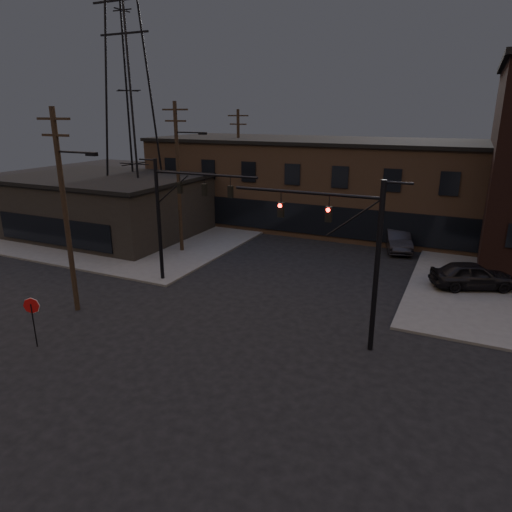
# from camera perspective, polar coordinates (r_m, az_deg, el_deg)

# --- Properties ---
(ground) EXTENTS (140.00, 140.00, 0.00)m
(ground) POSITION_cam_1_polar(r_m,az_deg,el_deg) (21.02, -6.73, -13.23)
(ground) COLOR black
(ground) RESTS_ON ground
(sidewalk_nw) EXTENTS (30.00, 30.00, 0.15)m
(sidewalk_nw) POSITION_cam_1_polar(r_m,az_deg,el_deg) (50.08, -15.04, 4.66)
(sidewalk_nw) COLOR #474744
(sidewalk_nw) RESTS_ON ground
(building_row) EXTENTS (40.00, 12.00, 8.00)m
(building_row) POSITION_cam_1_polar(r_m,az_deg,el_deg) (44.81, 12.39, 8.51)
(building_row) COLOR brown
(building_row) RESTS_ON ground
(building_left) EXTENTS (16.00, 12.00, 5.00)m
(building_left) POSITION_cam_1_polar(r_m,az_deg,el_deg) (43.92, -18.27, 5.87)
(building_left) COLOR black
(building_left) RESTS_ON ground
(traffic_signal_near) EXTENTS (7.12, 0.24, 8.00)m
(traffic_signal_near) POSITION_cam_1_polar(r_m,az_deg,el_deg) (21.01, 11.99, 1.18)
(traffic_signal_near) COLOR black
(traffic_signal_near) RESTS_ON ground
(traffic_signal_far) EXTENTS (7.12, 0.24, 8.00)m
(traffic_signal_far) POSITION_cam_1_polar(r_m,az_deg,el_deg) (29.04, -10.12, 5.95)
(traffic_signal_far) COLOR black
(traffic_signal_far) RESTS_ON ground
(stop_sign) EXTENTS (0.72, 0.33, 2.48)m
(stop_sign) POSITION_cam_1_polar(r_m,az_deg,el_deg) (23.87, -26.21, -6.17)
(stop_sign) COLOR black
(stop_sign) RESTS_ON ground
(utility_pole_near) EXTENTS (3.70, 0.28, 11.00)m
(utility_pole_near) POSITION_cam_1_polar(r_m,az_deg,el_deg) (26.25, -22.71, 5.55)
(utility_pole_near) COLOR black
(utility_pole_near) RESTS_ON ground
(utility_pole_mid) EXTENTS (3.70, 0.28, 11.50)m
(utility_pole_mid) POSITION_cam_1_polar(r_m,az_deg,el_deg) (35.82, -9.61, 9.94)
(utility_pole_mid) COLOR black
(utility_pole_mid) RESTS_ON ground
(utility_pole_far) EXTENTS (2.20, 0.28, 11.00)m
(utility_pole_far) POSITION_cam_1_polar(r_m,az_deg,el_deg) (46.64, -2.20, 11.45)
(utility_pole_far) COLOR black
(utility_pole_far) RESTS_ON ground
(transmission_tower) EXTENTS (7.00, 7.00, 25.00)m
(transmission_tower) POSITION_cam_1_polar(r_m,az_deg,el_deg) (43.34, -15.65, 19.29)
(transmission_tower) COLOR black
(transmission_tower) RESTS_ON ground
(parked_car_lot_a) EXTENTS (5.37, 3.85, 1.70)m
(parked_car_lot_a) POSITION_cam_1_polar(r_m,az_deg,el_deg) (31.51, 25.43, -2.18)
(parked_car_lot_a) COLOR black
(parked_car_lot_a) RESTS_ON sidewalk_ne
(car_crossing) EXTENTS (3.12, 5.37, 1.67)m
(car_crossing) POSITION_cam_1_polar(r_m,az_deg,el_deg) (38.68, 17.29, 1.93)
(car_crossing) COLOR black
(car_crossing) RESTS_ON ground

